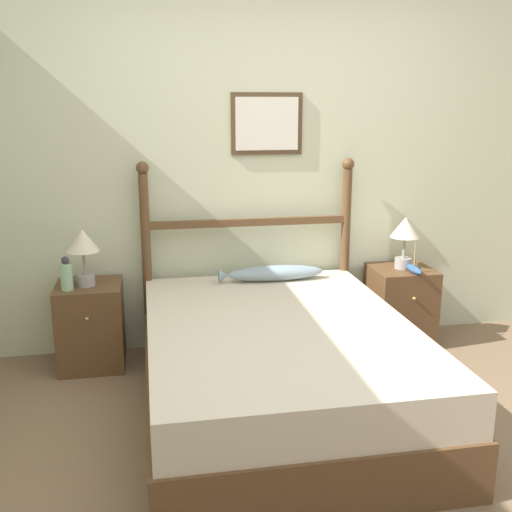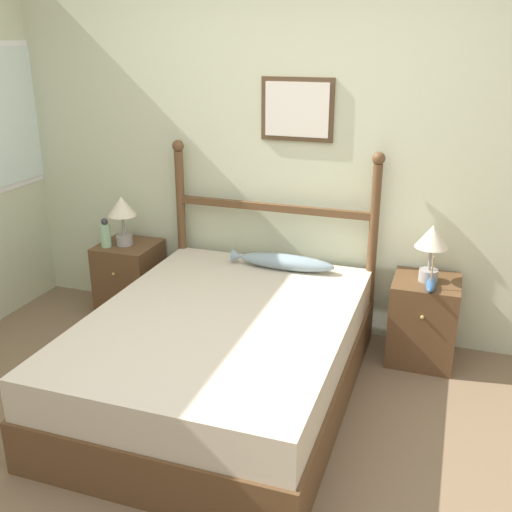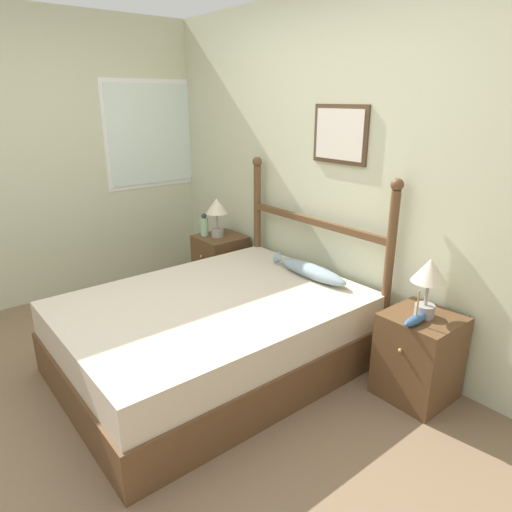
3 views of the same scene
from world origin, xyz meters
name	(u,v)px [view 3 (image 3 of 3)]	position (x,y,z in m)	size (l,w,h in m)	color
ground_plane	(139,412)	(0.00, 0.00, 0.00)	(16.00, 16.00, 0.00)	#7A6047
wall_back	(341,174)	(0.00, 1.73, 1.28)	(6.40, 0.08, 2.55)	beige
wall_left	(21,163)	(-2.13, 0.03, 1.28)	(0.08, 6.40, 2.55)	beige
bed	(214,333)	(-0.13, 0.64, 0.26)	(1.47, 2.00, 0.53)	brown
headboard	(314,241)	(-0.13, 1.61, 0.74)	(1.49, 0.08, 1.33)	brown
nightstand_left	(221,264)	(-1.22, 1.46, 0.28)	(0.42, 0.44, 0.56)	brown
nightstand_right	(419,356)	(0.95, 1.46, 0.28)	(0.42, 0.44, 0.56)	brown
table_lamp_left	(217,210)	(-1.23, 1.44, 0.82)	(0.21, 0.21, 0.37)	gray
table_lamp_right	(429,277)	(0.95, 1.46, 0.82)	(0.21, 0.21, 0.37)	gray
bottle	(204,226)	(-1.33, 1.36, 0.66)	(0.08, 0.08, 0.22)	#99C699
model_boat	(416,319)	(0.98, 1.33, 0.59)	(0.06, 0.22, 0.21)	#335684
fish_pillow	(310,271)	(0.01, 1.44, 0.58)	(0.72, 0.15, 0.10)	#8499A3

